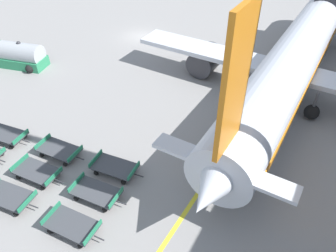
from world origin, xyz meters
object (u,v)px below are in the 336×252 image
(baggage_dolly_row_near_col_b, at_px, (9,197))
(baggage_dolly_row_mid_b_col_a, at_px, (6,135))
(baggage_dolly_row_mid_a_col_b, at_px, (37,172))
(airplane, at_px, (293,60))
(fuel_tanker_primary, at_px, (14,54))
(baggage_dolly_row_mid_b_col_b, at_px, (59,150))
(baggage_dolly_row_mid_b_col_c, at_px, (115,167))
(baggage_dolly_row_mid_a_col_c, at_px, (96,192))
(baggage_dolly_row_near_col_c, at_px, (72,225))

(baggage_dolly_row_near_col_b, height_order, baggage_dolly_row_mid_b_col_a, same)
(baggage_dolly_row_mid_a_col_b, bearing_deg, airplane, 56.42)
(airplane, bearing_deg, fuel_tanker_primary, -162.93)
(baggage_dolly_row_mid_a_col_b, height_order, baggage_dolly_row_mid_b_col_b, same)
(baggage_dolly_row_mid_b_col_a, distance_m, baggage_dolly_row_mid_b_col_c, 9.80)
(baggage_dolly_row_mid_b_col_b, height_order, baggage_dolly_row_mid_b_col_c, same)
(baggage_dolly_row_mid_a_col_c, height_order, baggage_dolly_row_mid_b_col_a, same)
(airplane, xyz_separation_m, baggage_dolly_row_mid_b_col_b, (-13.07, -16.94, -2.99))
(baggage_dolly_row_near_col_b, bearing_deg, baggage_dolly_row_near_col_c, 3.28)
(baggage_dolly_row_mid_a_col_b, height_order, baggage_dolly_row_mid_b_col_a, same)
(baggage_dolly_row_mid_b_col_c, bearing_deg, fuel_tanker_primary, 157.12)
(fuel_tanker_primary, distance_m, baggage_dolly_row_mid_a_col_c, 21.95)
(fuel_tanker_primary, relative_size, baggage_dolly_row_mid_a_col_c, 2.01)
(baggage_dolly_row_near_col_c, distance_m, baggage_dolly_row_mid_b_col_a, 11.03)
(fuel_tanker_primary, height_order, baggage_dolly_row_mid_b_col_c, fuel_tanker_primary)
(fuel_tanker_primary, xyz_separation_m, baggage_dolly_row_mid_a_col_c, (19.27, -10.47, -0.75))
(airplane, relative_size, baggage_dolly_row_mid_a_col_b, 10.02)
(baggage_dolly_row_near_col_c, height_order, baggage_dolly_row_mid_a_col_c, same)
(baggage_dolly_row_near_col_b, height_order, baggage_dolly_row_near_col_c, same)
(baggage_dolly_row_near_col_b, bearing_deg, baggage_dolly_row_mid_b_col_c, 50.63)
(baggage_dolly_row_near_col_b, bearing_deg, airplane, 59.62)
(baggage_dolly_row_near_col_b, xyz_separation_m, baggage_dolly_row_near_col_c, (5.04, 0.29, 0.00))
(baggage_dolly_row_mid_a_col_c, bearing_deg, airplane, 66.88)
(baggage_dolly_row_near_col_c, xyz_separation_m, baggage_dolly_row_mid_b_col_b, (-5.30, 4.60, 0.00))
(baggage_dolly_row_near_col_b, relative_size, baggage_dolly_row_mid_a_col_c, 1.01)
(baggage_dolly_row_mid_b_col_a, relative_size, baggage_dolly_row_mid_b_col_b, 1.01)
(baggage_dolly_row_near_col_c, relative_size, baggage_dolly_row_mid_a_col_c, 1.00)
(airplane, distance_m, baggage_dolly_row_mid_b_col_b, 21.60)
(fuel_tanker_primary, relative_size, baggage_dolly_row_mid_b_col_c, 2.00)
(baggage_dolly_row_mid_b_col_b, relative_size, baggage_dolly_row_mid_b_col_c, 0.99)
(baggage_dolly_row_near_col_b, bearing_deg, baggage_dolly_row_mid_b_col_a, 141.29)
(baggage_dolly_row_mid_b_col_b, xyz_separation_m, baggage_dolly_row_mid_b_col_c, (4.72, 0.54, 0.00))
(baggage_dolly_row_mid_a_col_b, xyz_separation_m, baggage_dolly_row_mid_a_col_c, (4.81, 0.52, 0.00))
(airplane, distance_m, fuel_tanker_primary, 28.67)
(fuel_tanker_primary, xyz_separation_m, baggage_dolly_row_mid_a_col_b, (14.46, -10.99, -0.75))
(baggage_dolly_row_mid_a_col_b, xyz_separation_m, baggage_dolly_row_mid_b_col_b, (-0.20, 2.44, 0.00))
(baggage_dolly_row_mid_b_col_a, bearing_deg, baggage_dolly_row_mid_a_col_b, -18.80)
(baggage_dolly_row_mid_a_col_c, bearing_deg, baggage_dolly_row_near_col_c, -83.79)
(baggage_dolly_row_near_col_c, bearing_deg, baggage_dolly_row_mid_b_col_c, 96.44)
(baggage_dolly_row_near_col_b, xyz_separation_m, baggage_dolly_row_mid_b_col_a, (-5.27, 4.22, 0.00))
(airplane, xyz_separation_m, baggage_dolly_row_mid_b_col_c, (-8.34, -16.40, -2.99))
(airplane, relative_size, baggage_dolly_row_mid_b_col_a, 9.94)
(baggage_dolly_row_mid_a_col_c, bearing_deg, baggage_dolly_row_near_col_b, -147.96)
(baggage_dolly_row_mid_b_col_c, bearing_deg, baggage_dolly_row_mid_a_col_c, -83.30)
(fuel_tanker_primary, relative_size, baggage_dolly_row_near_col_b, 2.00)
(baggage_dolly_row_mid_b_col_a, xyz_separation_m, baggage_dolly_row_mid_b_col_c, (9.73, 1.21, 0.00))
(airplane, xyz_separation_m, fuel_tanker_primary, (-27.33, -8.39, -2.23))
(baggage_dolly_row_mid_b_col_b, bearing_deg, baggage_dolly_row_mid_b_col_c, 6.54)
(airplane, distance_m, baggage_dolly_row_near_col_b, 25.48)
(baggage_dolly_row_near_col_b, bearing_deg, baggage_dolly_row_mid_b_col_b, 93.14)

